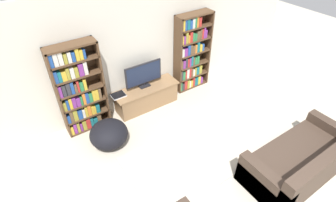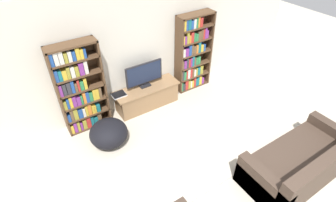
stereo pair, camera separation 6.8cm
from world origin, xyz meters
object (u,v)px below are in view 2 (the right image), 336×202
object	(u,v)px
laptop	(119,95)
beanbag_ottoman	(109,133)
bookshelf_right	(192,54)
tv_stand	(147,96)
television	(144,74)
couch_right_sofa	(301,163)
bookshelf_left	(79,90)

from	to	relation	value
laptop	beanbag_ottoman	size ratio (longest dim) A/B	0.40
bookshelf_right	tv_stand	world-z (taller)	bookshelf_right
television	laptop	xyz separation A→B (m)	(-0.63, -0.00, -0.28)
television	beanbag_ottoman	world-z (taller)	television
bookshelf_right	couch_right_sofa	bearing A→B (deg)	-91.05
bookshelf_left	tv_stand	distance (m)	1.53
bookshelf_right	tv_stand	bearing A→B (deg)	-174.97
television	bookshelf_right	bearing A→B (deg)	1.93
bookshelf_left	laptop	distance (m)	0.85
bookshelf_right	beanbag_ottoman	world-z (taller)	bookshelf_right
television	beanbag_ottoman	bearing A→B (deg)	-149.87
television	laptop	distance (m)	0.69
bookshelf_right	television	world-z (taller)	bookshelf_right
bookshelf_left	couch_right_sofa	xyz separation A→B (m)	(2.60, -3.15, -0.62)
beanbag_ottoman	television	bearing A→B (deg)	30.13
bookshelf_right	beanbag_ottoman	distance (m)	2.64
laptop	beanbag_ottoman	world-z (taller)	laptop
bookshelf_left	tv_stand	size ratio (longest dim) A/B	1.25
tv_stand	television	world-z (taller)	television
beanbag_ottoman	bookshelf_left	bearing A→B (deg)	105.72
bookshelf_right	beanbag_ottoman	xyz separation A→B (m)	(-2.45, -0.72, -0.66)
bookshelf_left	laptop	bearing A→B (deg)	-3.46
bookshelf_left	couch_right_sofa	size ratio (longest dim) A/B	0.92
television	laptop	world-z (taller)	television
tv_stand	television	size ratio (longest dim) A/B	1.73
couch_right_sofa	beanbag_ottoman	xyz separation A→B (m)	(-2.40, 2.42, -0.03)
couch_right_sofa	television	bearing A→B (deg)	111.52
couch_right_sofa	laptop	bearing A→B (deg)	120.81
bookshelf_left	television	distance (m)	1.38
bookshelf_right	beanbag_ottoman	bearing A→B (deg)	-163.56
bookshelf_right	television	distance (m)	1.29
tv_stand	laptop	xyz separation A→B (m)	(-0.63, 0.07, 0.26)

